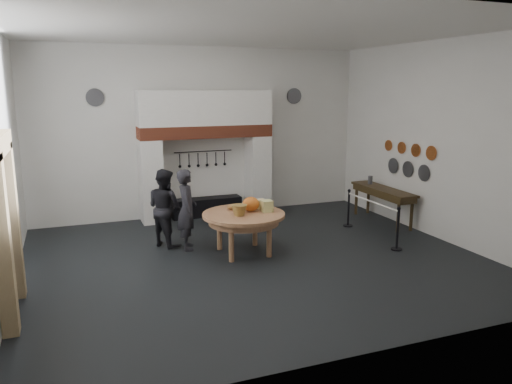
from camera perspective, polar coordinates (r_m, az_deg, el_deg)
name	(u,v)px	position (r m, az deg, el deg)	size (l,w,h in m)	color
floor	(255,259)	(10.32, -0.11, -7.64)	(9.00, 8.00, 0.02)	black
ceiling	(255,30)	(9.78, -0.13, 18.05)	(9.00, 8.00, 0.02)	silver
wall_back	(202,133)	(13.59, -6.18, 6.78)	(9.00, 0.02, 4.50)	silver
wall_front	(371,188)	(6.27, 13.01, 0.49)	(9.00, 0.02, 4.50)	silver
wall_right	(440,141)	(12.14, 20.24, 5.50)	(0.02, 8.00, 4.50)	silver
chimney_pier_left	(151,181)	(13.11, -11.91, 1.21)	(0.55, 0.70, 2.15)	silver
chimney_pier_right	(258,174)	(13.87, 0.21, 2.05)	(0.55, 0.70, 2.15)	silver
hearth_brick_band	(206,131)	(13.25, -5.79, 6.91)	(3.50, 0.72, 0.32)	#9E442B
chimney_hood	(205,108)	(13.21, -5.85, 9.55)	(3.50, 0.70, 0.90)	silver
iron_range	(206,207)	(13.65, -5.69, -1.71)	(1.90, 0.45, 0.50)	black
utensil_rail	(203,151)	(13.57, -6.04, 4.65)	(0.02, 0.02, 1.60)	black
door_recess	(1,237)	(8.45, -27.11, -4.59)	(0.04, 1.10, 2.50)	black
door_jamb_near	(3,247)	(7.75, -26.98, -5.59)	(0.22, 0.30, 2.60)	tan
door_jamb_far	(12,222)	(9.10, -26.14, -3.05)	(0.22, 0.30, 2.60)	tan
wall_plaque	(11,191)	(10.11, -26.19, 0.10)	(0.05, 0.34, 0.44)	gold
work_table	(244,215)	(10.43, -1.42, -2.61)	(1.73, 1.73, 0.07)	#B08053
pumpkin	(251,204)	(10.54, -0.58, -1.39)	(0.36, 0.36, 0.31)	#C9451C
cheese_block_big	(267,206)	(10.52, 1.23, -1.61)	(0.22, 0.22, 0.24)	#D0D07C
cheese_block_small	(261,204)	(10.79, 0.53, -1.37)	(0.18, 0.18, 0.20)	#EDD28D
wicker_basket	(239,210)	(10.21, -1.94, -2.10)	(0.32, 0.32, 0.22)	olive
bread_loaf	(234,207)	(10.69, -2.56, -1.70)	(0.31, 0.18, 0.13)	#A27339
visitor_near	(187,209)	(10.82, -7.90, -1.99)	(0.64, 0.42, 1.75)	black
visitor_far	(165,208)	(11.12, -10.38, -1.77)	(0.84, 0.65, 1.72)	black
side_table	(383,189)	(13.25, 14.33, 0.30)	(0.55, 2.20, 0.06)	#3A2B15
pewter_jug	(370,180)	(13.71, 12.92, 1.35)	(0.12, 0.12, 0.22)	#515257
copper_pan_a	(431,153)	(12.30, 19.39, 4.22)	(0.34, 0.34, 0.03)	#C6662D
copper_pan_b	(416,150)	(12.72, 17.79, 4.56)	(0.32, 0.32, 0.03)	#C6662D
copper_pan_c	(402,148)	(13.15, 16.30, 4.88)	(0.30, 0.30, 0.03)	#C6662D
copper_pan_d	(388,145)	(13.59, 14.90, 5.17)	(0.28, 0.28, 0.03)	#C6662D
pewter_plate_left	(424,173)	(12.52, 18.64, 2.08)	(0.40, 0.40, 0.03)	#4C4C51
pewter_plate_mid	(408,169)	(12.98, 16.97, 2.52)	(0.40, 0.40, 0.03)	#4C4C51
pewter_plate_right	(393,166)	(13.46, 15.41, 2.93)	(0.40, 0.40, 0.03)	#4C4C51
pewter_plate_back_left	(95,97)	(13.07, -17.92, 10.24)	(0.44, 0.44, 0.03)	#4C4C51
pewter_plate_back_right	(294,96)	(14.43, 4.38, 10.89)	(0.44, 0.44, 0.03)	#4C4C51
barrier_post_near	(398,230)	(11.16, 15.88, -4.17)	(0.05, 0.05, 0.90)	black
barrier_post_far	(349,209)	(12.75, 10.53, -1.91)	(0.05, 0.05, 0.90)	black
barrier_rope	(372,202)	(11.85, 13.11, -1.10)	(0.04, 0.04, 2.00)	white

